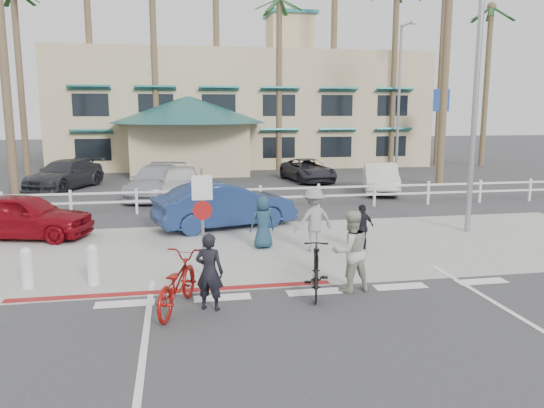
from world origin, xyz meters
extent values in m
plane|color=#333335|center=(0.00, 0.00, 0.00)|extent=(140.00, 140.00, 0.00)
cube|color=#333335|center=(0.00, -2.00, 0.00)|extent=(12.00, 16.00, 0.01)
cube|color=gray|center=(0.00, 4.50, 0.01)|extent=(22.00, 7.00, 0.01)
cube|color=#333335|center=(0.00, 8.50, 0.00)|extent=(40.00, 5.00, 0.01)
cube|color=#333335|center=(0.00, 18.00, 0.00)|extent=(50.00, 16.00, 0.01)
cube|color=maroon|center=(-3.00, 1.20, 0.01)|extent=(7.00, 0.25, 0.02)
imported|color=maroon|center=(-2.94, 0.11, 0.56)|extent=(1.39, 2.24, 1.11)
imported|color=black|center=(-2.30, 0.00, 0.78)|extent=(0.67, 0.57, 1.56)
imported|color=black|center=(0.00, 0.47, 0.56)|extent=(0.99, 1.94, 1.12)
imported|color=#ACAA96|center=(0.80, 0.57, 0.90)|extent=(0.99, 0.83, 1.81)
imported|color=gray|center=(0.87, 3.99, 0.90)|extent=(1.29, 0.93, 1.81)
imported|color=black|center=(2.27, 3.89, 0.66)|extent=(0.83, 0.56, 1.32)
imported|color=#1A364A|center=(-0.48, 4.56, 0.76)|extent=(0.82, 0.61, 1.52)
imported|color=navy|center=(-1.28, 7.51, 0.78)|extent=(5.00, 2.91, 1.56)
imported|color=maroon|center=(-7.59, 7.10, 0.71)|extent=(4.48, 2.69, 1.43)
imported|color=#9A9DA7|center=(-3.77, 14.44, 0.73)|extent=(3.10, 5.39, 1.47)
imported|color=silver|center=(-2.66, 13.57, 0.78)|extent=(1.93, 4.61, 1.56)
imported|color=silver|center=(6.85, 13.96, 0.72)|extent=(2.76, 4.62, 1.44)
imported|color=#23252B|center=(-8.46, 18.10, 0.73)|extent=(3.90, 5.45, 1.47)
imported|color=#212029|center=(4.45, 18.78, 0.63)|extent=(2.63, 4.76, 1.26)
camera|label=1|loc=(-2.89, -10.10, 3.90)|focal=35.00mm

